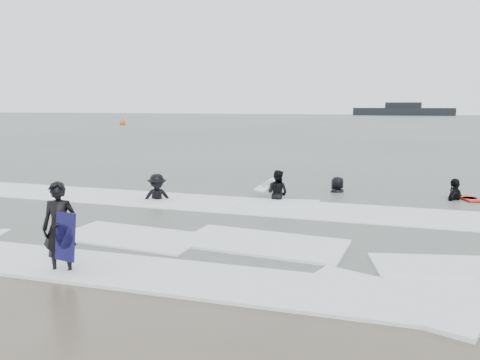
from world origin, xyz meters
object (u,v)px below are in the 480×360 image
(buoy, at_px, (122,123))
(surfer_centre, at_px, (62,273))
(surfer_wading, at_px, (277,201))
(surfer_right_near, at_px, (454,201))
(surfer_breaker, at_px, (157,202))
(surfer_right_far, at_px, (337,193))
(vessel_horizon, at_px, (403,111))

(buoy, bearing_deg, surfer_centre, -59.36)
(surfer_wading, height_order, surfer_right_near, surfer_right_near)
(surfer_wading, height_order, buoy, buoy)
(surfer_breaker, relative_size, buoy, 1.12)
(surfer_centre, xyz_separation_m, surfer_breaker, (-1.50, 7.01, 0.00))
(surfer_wading, relative_size, surfer_right_near, 0.86)
(surfer_wading, xyz_separation_m, surfer_right_near, (6.04, 2.04, 0.00))
(surfer_right_far, height_order, buoy, buoy)
(surfer_right_near, distance_m, surfer_right_far, 4.16)
(surfer_right_near, relative_size, surfer_right_far, 1.09)
(surfer_breaker, distance_m, vessel_horizon, 144.17)
(surfer_breaker, distance_m, surfer_right_near, 10.64)
(surfer_right_far, distance_m, vessel_horizon, 140.27)
(surfer_wading, height_order, vessel_horizon, vessel_horizon)
(surfer_breaker, relative_size, surfer_right_near, 0.94)
(vessel_horizon, bearing_deg, buoy, -117.80)
(surfer_breaker, height_order, buoy, buoy)
(surfer_breaker, bearing_deg, surfer_right_near, -17.92)
(surfer_breaker, distance_m, buoy, 65.25)
(surfer_wading, relative_size, surfer_right_far, 0.93)
(surfer_centre, height_order, surfer_wading, surfer_centre)
(surfer_wading, distance_m, surfer_breaker, 4.27)
(surfer_centre, xyz_separation_m, buoy, (-36.69, 61.95, 0.42))
(surfer_wading, xyz_separation_m, surfer_breaker, (-4.06, -1.34, 0.00))
(surfer_centre, xyz_separation_m, surfer_right_near, (8.59, 10.40, 0.00))
(surfer_centre, bearing_deg, surfer_right_far, 52.47)
(surfer_centre, height_order, surfer_right_near, surfer_right_near)
(surfer_wading, distance_m, vessel_horizon, 142.57)
(vessel_horizon, bearing_deg, surfer_breaker, -94.61)
(surfer_breaker, bearing_deg, buoy, 86.19)
(surfer_wading, bearing_deg, surfer_right_near, -142.69)
(surfer_breaker, xyz_separation_m, buoy, (-35.20, 54.94, 0.42))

